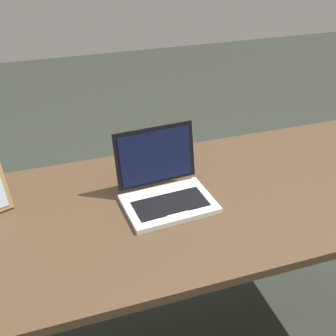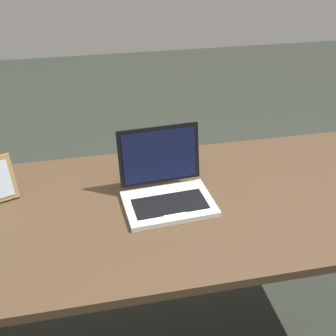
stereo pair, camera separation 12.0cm
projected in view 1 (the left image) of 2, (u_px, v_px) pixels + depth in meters
desk at (181, 227)px, 1.34m from camera, size 1.66×0.68×0.71m
laptop_front at (165, 189)px, 1.27m from camera, size 0.28×0.24×0.21m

